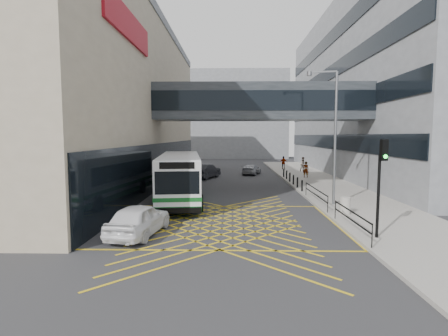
# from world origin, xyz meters

# --- Properties ---
(ground) EXTENTS (120.00, 120.00, 0.00)m
(ground) POSITION_xyz_m (0.00, 0.00, 0.00)
(ground) COLOR #333335
(building_whsmith) EXTENTS (24.17, 42.00, 16.00)m
(building_whsmith) POSITION_xyz_m (-17.98, 16.00, 8.00)
(building_whsmith) COLOR tan
(building_whsmith) RESTS_ON ground
(building_right) EXTENTS (24.09, 44.00, 20.00)m
(building_right) POSITION_xyz_m (23.98, 24.00, 10.00)
(building_right) COLOR gray
(building_right) RESTS_ON ground
(building_far) EXTENTS (28.00, 16.00, 18.00)m
(building_far) POSITION_xyz_m (-2.00, 60.00, 9.00)
(building_far) COLOR gray
(building_far) RESTS_ON ground
(skybridge) EXTENTS (20.00, 4.10, 3.00)m
(skybridge) POSITION_xyz_m (3.00, 12.00, 7.50)
(skybridge) COLOR #30353A
(skybridge) RESTS_ON ground
(pavement) EXTENTS (6.00, 54.00, 0.16)m
(pavement) POSITION_xyz_m (9.00, 15.00, 0.08)
(pavement) COLOR #9F9A91
(pavement) RESTS_ON ground
(box_junction) EXTENTS (12.00, 9.00, 0.01)m
(box_junction) POSITION_xyz_m (0.00, 0.00, 0.00)
(box_junction) COLOR gold
(box_junction) RESTS_ON ground
(bus) EXTENTS (4.14, 12.07, 3.32)m
(bus) POSITION_xyz_m (-3.24, 6.61, 1.78)
(bus) COLOR white
(bus) RESTS_ON ground
(car_white) EXTENTS (2.71, 5.08, 1.54)m
(car_white) POSITION_xyz_m (-3.86, -2.35, 0.77)
(car_white) COLOR white
(car_white) RESTS_ON ground
(car_dark) EXTENTS (3.55, 5.38, 1.57)m
(car_dark) POSITION_xyz_m (-2.33, 19.80, 0.78)
(car_dark) COLOR #222328
(car_dark) RESTS_ON ground
(car_silver) EXTENTS (2.83, 4.49, 1.30)m
(car_silver) POSITION_xyz_m (2.91, 23.91, 0.65)
(car_silver) COLOR #A1A2A9
(car_silver) RESTS_ON ground
(traffic_light) EXTENTS (0.34, 0.52, 4.35)m
(traffic_light) POSITION_xyz_m (6.99, -3.14, 2.99)
(traffic_light) COLOR black
(traffic_light) RESTS_ON pavement
(street_lamp) EXTENTS (1.97, 0.51, 8.65)m
(street_lamp) POSITION_xyz_m (7.01, 4.53, 5.09)
(street_lamp) COLOR slate
(street_lamp) RESTS_ON pavement
(litter_bin) EXTENTS (0.57, 0.57, 0.99)m
(litter_bin) POSITION_xyz_m (7.05, 1.63, 0.65)
(litter_bin) COLOR #ADA89E
(litter_bin) RESTS_ON pavement
(kerb_railings) EXTENTS (0.05, 12.54, 1.00)m
(kerb_railings) POSITION_xyz_m (6.15, 1.78, 0.88)
(kerb_railings) COLOR black
(kerb_railings) RESTS_ON pavement
(bollards) EXTENTS (0.14, 10.14, 0.90)m
(bollards) POSITION_xyz_m (6.25, 15.00, 0.61)
(bollards) COLOR black
(bollards) RESTS_ON pavement
(pedestrian_a) EXTENTS (0.71, 0.53, 1.74)m
(pedestrian_a) POSITION_xyz_m (8.53, 19.43, 1.03)
(pedestrian_a) COLOR gray
(pedestrian_a) RESTS_ON pavement
(pedestrian_b) EXTENTS (0.98, 0.71, 1.81)m
(pedestrian_b) POSITION_xyz_m (9.59, 25.94, 1.07)
(pedestrian_b) COLOR gray
(pedestrian_b) RESTS_ON pavement
(pedestrian_c) EXTENTS (1.12, 0.74, 1.74)m
(pedestrian_c) POSITION_xyz_m (7.53, 28.86, 1.03)
(pedestrian_c) COLOR gray
(pedestrian_c) RESTS_ON pavement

